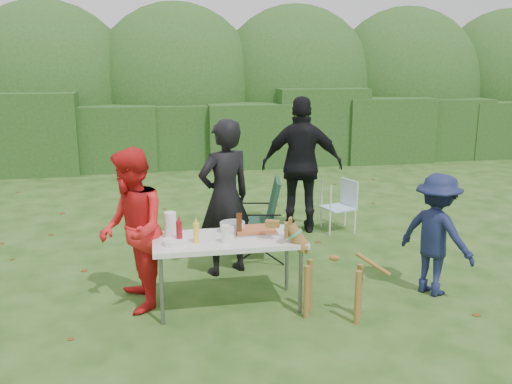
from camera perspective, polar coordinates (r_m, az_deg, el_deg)
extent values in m
plane|color=#1E4211|center=(5.61, -2.83, -12.44)|extent=(80.00, 80.00, 0.00)
cube|color=#23471C|center=(13.11, -7.83, 6.34)|extent=(22.00, 1.40, 1.70)
ellipsoid|color=#3D6628|center=(14.64, -8.29, 10.00)|extent=(20.00, 2.60, 3.20)
cube|color=silver|center=(5.45, -2.93, -5.09)|extent=(1.50, 0.70, 0.05)
cylinder|color=slate|center=(5.28, -9.90, -10.22)|extent=(0.04, 0.04, 0.69)
cylinder|color=slate|center=(5.46, 4.72, -9.25)|extent=(0.04, 0.04, 0.69)
cylinder|color=slate|center=(5.80, -10.02, -8.02)|extent=(0.04, 0.04, 0.69)
cylinder|color=slate|center=(5.96, 3.27, -7.22)|extent=(0.04, 0.04, 0.69)
imported|color=black|center=(6.30, -3.30, -0.61)|extent=(0.79, 0.66, 1.83)
imported|color=red|center=(5.54, -12.92, -3.95)|extent=(0.73, 0.88, 1.65)
imported|color=black|center=(7.91, 4.87, 2.82)|extent=(1.25, 0.75, 1.99)
imported|color=#161B41|center=(6.10, 18.45, -4.27)|extent=(0.85, 0.99, 1.32)
cube|color=#B7B7BA|center=(5.59, -0.12, -4.23)|extent=(0.45, 0.30, 0.02)
cube|color=#BC6033|center=(5.58, -0.12, -3.95)|extent=(0.40, 0.26, 0.04)
cylinder|color=yellow|center=(5.29, -6.30, -4.31)|extent=(0.06, 0.06, 0.20)
cylinder|color=maroon|center=(5.30, -8.08, -4.23)|extent=(0.06, 0.06, 0.22)
cylinder|color=#47230F|center=(5.45, -1.79, -3.48)|extent=(0.06, 0.06, 0.24)
cylinder|color=white|center=(5.48, -9.00, -3.44)|extent=(0.12, 0.12, 0.26)
cylinder|color=white|center=(5.27, -3.22, -4.45)|extent=(0.08, 0.08, 0.18)
cylinder|color=silver|center=(5.62, -2.50, -3.70)|extent=(0.26, 0.26, 0.10)
cylinder|color=white|center=(5.30, -8.50, -5.21)|extent=(0.24, 0.24, 0.05)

